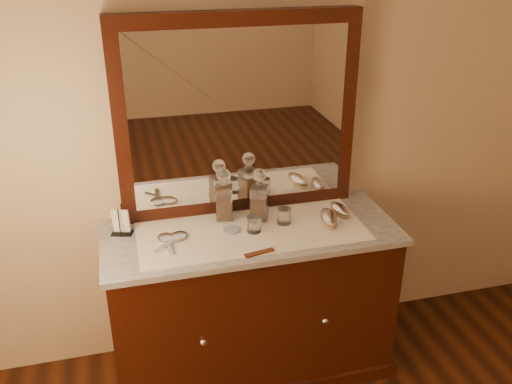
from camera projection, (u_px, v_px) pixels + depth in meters
dresser_cabinet at (251, 303)px, 2.90m from camera, size 1.40×0.55×0.82m
dresser_plinth at (251, 358)px, 3.06m from camera, size 1.46×0.59×0.08m
knob_left at (203, 342)px, 2.56m from camera, size 0.04×0.04×0.04m
knob_right at (325, 321)px, 2.70m from camera, size 0.04×0.04×0.04m
marble_top at (251, 232)px, 2.71m from camera, size 1.44×0.59×0.03m
mirror_frame at (238, 117)px, 2.71m from camera, size 1.20×0.08×1.00m
mirror_glass at (240, 119)px, 2.68m from camera, size 1.06×0.01×0.86m
lace_runner at (252, 231)px, 2.69m from camera, size 1.10×0.45×0.00m
pin_dish at (231, 230)px, 2.68m from camera, size 0.08×0.08×0.01m
comb at (259, 253)px, 2.50m from camera, size 0.15×0.05×0.01m
napkin_rack at (121, 223)px, 2.65m from camera, size 0.11×0.08×0.15m
decanter_left at (224, 199)px, 2.76m from camera, size 0.10×0.10×0.27m
decanter_right at (259, 200)px, 2.76m from camera, size 0.11×0.11×0.27m
brush_near at (329, 218)px, 2.75m from camera, size 0.11×0.19×0.05m
brush_far at (340, 210)px, 2.84m from camera, size 0.09×0.16×0.04m
hand_mirror_outer at (167, 240)px, 2.60m from camera, size 0.09×0.21×0.02m
hand_mirror_inner at (175, 238)px, 2.61m from camera, size 0.19×0.19×0.02m
tumblers at (269, 220)px, 2.71m from camera, size 0.24×0.11×0.08m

